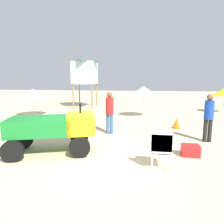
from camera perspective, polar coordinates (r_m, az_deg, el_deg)
The scene contains 11 objects.
ground at distance 5.82m, azimuth -5.49°, elevation -12.82°, with size 80.00×80.00×0.00m, color beige.
utility_cart at distance 6.12m, azimuth -16.83°, elevation -4.38°, with size 2.80×2.00×1.50m.
stacked_plastic_chairs at distance 4.91m, azimuth 14.34°, elevation -9.78°, with size 0.48×0.48×1.02m.
surfboard_pile at distance 9.80m, azimuth -22.76°, elevation -2.99°, with size 2.63×0.78×0.48m.
lifeguard_near_left at distance 7.91m, azimuth -0.72°, elevation 0.66°, with size 0.32×0.32×1.75m.
lifeguard_near_center at distance 7.64m, azimuth 26.74°, elevation -0.72°, with size 0.32×0.32×1.73m.
lifeguard_tower at distance 16.42m, azimuth -8.06°, elevation 12.14°, with size 1.98×1.98×4.20m.
beach_umbrella_left at distance 11.91m, azimuth 9.33°, elevation 6.20°, with size 1.64×1.64×1.89m.
beach_umbrella_far at distance 13.18m, azimuth -22.42°, elevation 4.86°, with size 1.94×1.94×1.70m.
traffic_cone_near at distance 9.42m, azimuth 18.55°, elevation -3.15°, with size 0.35×0.35×0.51m, color orange.
cooler_box at distance 6.18m, azimuth 22.21°, elevation -10.49°, with size 0.50×0.35×0.34m, color red.
Camera 1 is at (1.41, -5.22, 2.16)m, focal length 30.87 mm.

